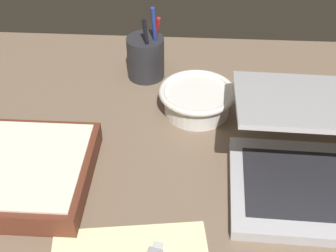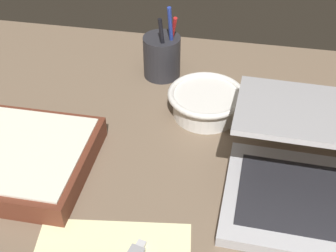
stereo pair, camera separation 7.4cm
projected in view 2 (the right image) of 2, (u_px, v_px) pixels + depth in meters
desk_top at (174, 198)px, 73.34cm from camera, size 140.00×100.00×2.00cm
bowl at (206, 102)px, 86.66cm from camera, size 14.38×14.38×5.03cm
pen_cup at (162, 56)px, 96.11cm from camera, size 7.64×7.64×16.20cm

